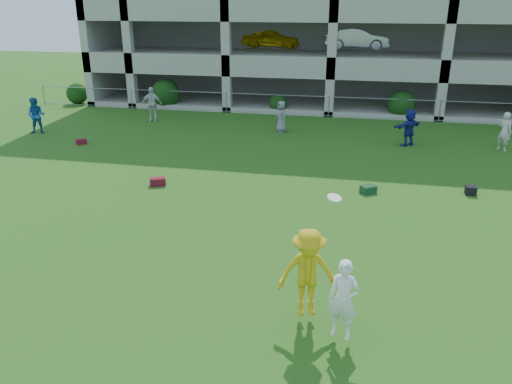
% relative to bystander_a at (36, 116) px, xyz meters
% --- Properties ---
extents(ground, '(100.00, 100.00, 0.00)m').
position_rel_bystander_a_xyz_m(ground, '(13.94, -12.33, -0.89)').
color(ground, '#235114').
rests_on(ground, ground).
extents(bystander_a, '(1.02, 0.89, 1.78)m').
position_rel_bystander_a_xyz_m(bystander_a, '(0.00, 0.00, 0.00)').
color(bystander_a, '#22579C').
rests_on(bystander_a, ground).
extents(bystander_b, '(1.17, 0.71, 1.86)m').
position_rel_bystander_a_xyz_m(bystander_b, '(4.52, 3.72, 0.04)').
color(bystander_b, silver).
rests_on(bystander_b, ground).
extents(bystander_c, '(0.88, 0.90, 1.57)m').
position_rel_bystander_a_xyz_m(bystander_c, '(11.83, 2.76, -0.11)').
color(bystander_c, gray).
rests_on(bystander_c, ground).
extents(bystander_d, '(1.49, 1.42, 1.68)m').
position_rel_bystander_a_xyz_m(bystander_d, '(17.92, 1.45, -0.05)').
color(bystander_d, navy).
rests_on(bystander_d, ground).
extents(bystander_e, '(0.73, 0.74, 1.72)m').
position_rel_bystander_a_xyz_m(bystander_e, '(21.96, 1.49, -0.03)').
color(bystander_e, silver).
rests_on(bystander_e, ground).
extents(bag_red_a, '(0.62, 0.50, 0.28)m').
position_rel_bystander_a_xyz_m(bag_red_a, '(8.72, -5.85, -0.75)').
color(bag_red_a, '#540E15').
rests_on(bag_red_a, ground).
extents(bag_green_c, '(0.61, 0.58, 0.26)m').
position_rel_bystander_a_xyz_m(bag_green_c, '(16.14, -5.05, -0.76)').
color(bag_green_c, '#163D18').
rests_on(bag_green_c, ground).
extents(crate_d, '(0.36, 0.36, 0.30)m').
position_rel_bystander_a_xyz_m(crate_d, '(19.59, -4.50, -0.74)').
color(crate_d, black).
rests_on(crate_d, ground).
extents(bag_red_f, '(0.52, 0.51, 0.24)m').
position_rel_bystander_a_xyz_m(bag_red_f, '(3.15, -1.41, -0.77)').
color(bag_red_f, '#510D1C').
rests_on(bag_red_f, ground).
extents(frisbee_contest, '(1.76, 1.32, 2.75)m').
position_rel_bystander_a_xyz_m(frisbee_contest, '(14.99, -12.99, 0.23)').
color(frisbee_contest, gold).
rests_on(frisbee_contest, ground).
extents(parking_garage, '(30.00, 14.00, 12.00)m').
position_rel_bystander_a_xyz_m(parking_garage, '(13.93, 15.37, 5.12)').
color(parking_garage, '#9E998C').
rests_on(parking_garage, ground).
extents(fence, '(36.06, 0.06, 1.20)m').
position_rel_bystander_a_xyz_m(fence, '(13.94, 6.67, -0.28)').
color(fence, gray).
rests_on(fence, ground).
extents(shrub_row, '(34.38, 2.52, 3.50)m').
position_rel_bystander_a_xyz_m(shrub_row, '(18.53, 7.37, 0.62)').
color(shrub_row, '#163D11').
rests_on(shrub_row, ground).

